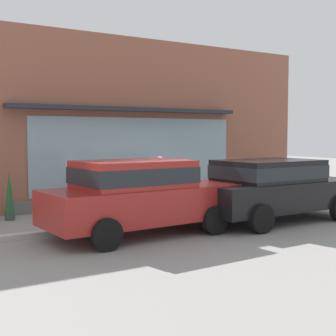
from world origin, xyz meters
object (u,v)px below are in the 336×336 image
object	(u,v)px
pedestrian_with_handbag	(160,181)
parked_car_black	(272,186)
potted_plant_window_left	(247,183)
potted_plant_corner_tall	(147,198)
potted_plant_window_center	(9,196)
parked_car_red	(139,193)
potted_plant_low_front	(78,195)
fire_hydrant	(140,200)

from	to	relation	value
pedestrian_with_handbag	parked_car_black	distance (m)	3.08
potted_plant_window_left	potted_plant_corner_tall	bearing A→B (deg)	-177.98
potted_plant_corner_tall	potted_plant_window_center	distance (m)	4.18
potted_plant_corner_tall	parked_car_black	bearing A→B (deg)	-68.50
potted_plant_window_center	pedestrian_with_handbag	bearing A→B (deg)	-19.12
parked_car_red	potted_plant_window_center	bearing A→B (deg)	116.77
pedestrian_with_handbag	potted_plant_window_center	xyz separation A→B (m)	(-3.78, 1.31, -0.31)
parked_car_red	potted_plant_window_center	xyz separation A→B (m)	(-1.93, 3.45, -0.31)
parked_car_black	potted_plant_window_left	distance (m)	4.77
potted_plant_corner_tall	potted_plant_low_front	distance (m)	2.18
potted_plant_corner_tall	parked_car_red	bearing A→B (deg)	-122.55
pedestrian_with_handbag	parked_car_black	xyz separation A→B (m)	(1.88, -2.44, -0.03)
pedestrian_with_handbag	potted_plant_window_left	world-z (taller)	pedestrian_with_handbag
parked_car_red	potted_plant_window_left	xyz separation A→B (m)	(6.37, 3.65, -0.43)
pedestrian_with_handbag	parked_car_red	world-z (taller)	parked_car_red
potted_plant_window_center	parked_car_red	bearing A→B (deg)	-60.83
potted_plant_low_front	fire_hydrant	bearing A→B (deg)	-60.19
fire_hydrant	potted_plant_corner_tall	bearing A→B (deg)	54.27
pedestrian_with_handbag	potted_plant_low_front	world-z (taller)	pedestrian_with_handbag
pedestrian_with_handbag	potted_plant_corner_tall	size ratio (longest dim) A/B	2.98
potted_plant_corner_tall	potted_plant_low_front	size ratio (longest dim) A/B	0.61
fire_hydrant	potted_plant_low_front	size ratio (longest dim) A/B	1.07
fire_hydrant	potted_plant_corner_tall	size ratio (longest dim) A/B	1.76
fire_hydrant	potted_plant_corner_tall	xyz separation A→B (m)	(1.13, 1.57, -0.21)
fire_hydrant	parked_car_red	bearing A→B (deg)	-119.80
potted_plant_window_center	fire_hydrant	bearing A→B (deg)	-26.56
parked_car_red	potted_plant_low_front	xyz separation A→B (m)	(0.08, 3.73, -0.44)
pedestrian_with_handbag	potted_plant_low_front	size ratio (longest dim) A/B	1.81
fire_hydrant	potted_plant_window_center	world-z (taller)	potted_plant_window_center
potted_plant_window_left	potted_plant_low_front	size ratio (longest dim) A/B	1.05
parked_car_red	potted_plant_window_left	distance (m)	7.36
fire_hydrant	parked_car_red	xyz separation A→B (m)	(-1.11, -1.93, 0.45)
pedestrian_with_handbag	potted_plant_window_center	world-z (taller)	pedestrian_with_handbag
pedestrian_with_handbag	parked_car_black	world-z (taller)	pedestrian_with_handbag
fire_hydrant	pedestrian_with_handbag	xyz separation A→B (m)	(0.75, 0.21, 0.45)
potted_plant_corner_tall	potted_plant_window_center	bearing A→B (deg)	-179.32
fire_hydrant	pedestrian_with_handbag	world-z (taller)	pedestrian_with_handbag
pedestrian_with_handbag	potted_plant_window_left	size ratio (longest dim) A/B	1.73
pedestrian_with_handbag	parked_car_black	bearing A→B (deg)	44.40
fire_hydrant	potted_plant_window_center	xyz separation A→B (m)	(-3.03, 1.52, 0.14)
fire_hydrant	potted_plant_window_left	world-z (taller)	fire_hydrant
pedestrian_with_handbag	potted_plant_corner_tall	bearing A→B (deg)	171.32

